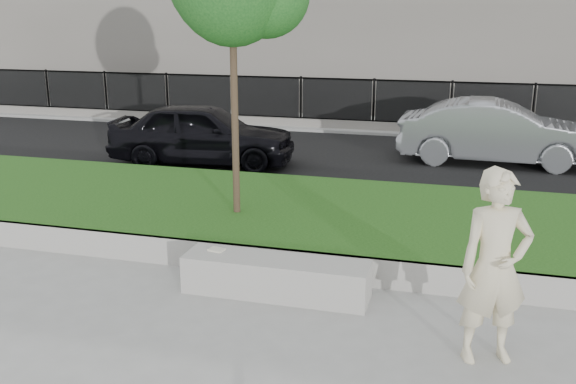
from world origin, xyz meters
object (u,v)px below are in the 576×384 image
(book, at_px, (217,250))
(car_silver, at_px, (497,132))
(stone_bench, at_px, (276,277))
(man, at_px, (495,267))
(car_dark, at_px, (203,133))

(book, xyz_separation_m, car_silver, (3.73, 8.18, 0.28))
(stone_bench, relative_size, man, 1.16)
(man, bearing_deg, stone_bench, 139.76)
(car_dark, distance_m, car_silver, 6.83)
(car_dark, bearing_deg, stone_bench, -156.96)
(car_dark, bearing_deg, car_silver, -80.69)
(book, bearing_deg, car_dark, 125.36)
(man, relative_size, car_silver, 0.45)
(stone_bench, relative_size, car_dark, 0.56)
(car_dark, bearing_deg, book, -162.62)
(stone_bench, xyz_separation_m, book, (-0.83, 0.08, 0.25))
(car_dark, xyz_separation_m, car_silver, (6.55, 1.90, 0.01))
(book, distance_m, car_dark, 6.89)
(book, relative_size, car_dark, 0.05)
(stone_bench, xyz_separation_m, car_dark, (-3.65, 6.35, 0.52))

